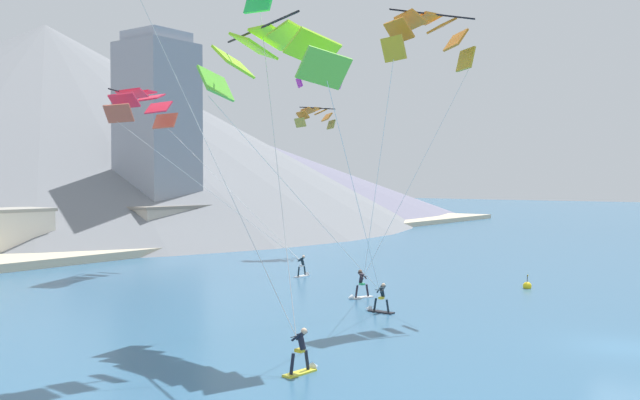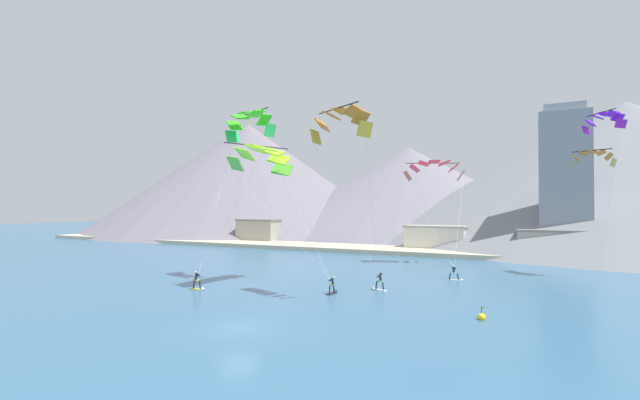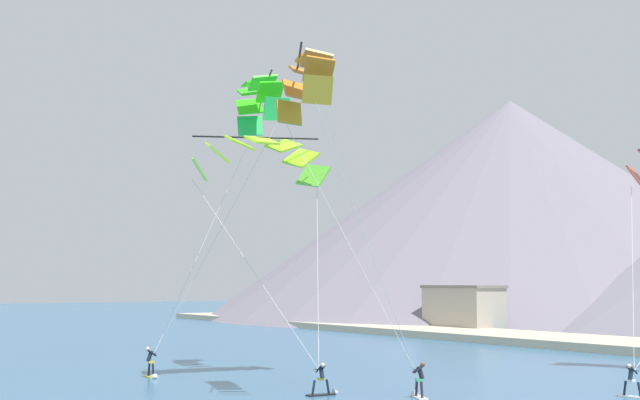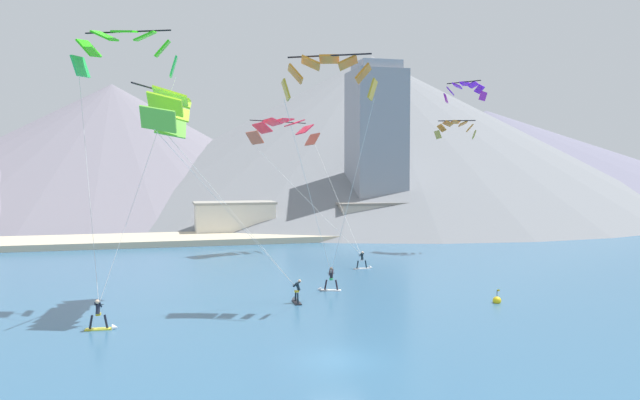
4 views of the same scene
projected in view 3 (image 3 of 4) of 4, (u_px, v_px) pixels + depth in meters
The scene contains 9 objects.
kitesurfer_near_lead at pixel (418, 386), 41.87m from camera, with size 1.77×0.99×1.77m.
kitesurfer_near_trail at pixel (325, 386), 42.74m from camera, with size 0.57×1.75×1.64m.
kitesurfer_mid_center at pixel (152, 368), 50.53m from camera, with size 1.77×0.64×1.81m.
kitesurfer_far_left at pixel (636, 388), 41.67m from camera, with size 1.76×0.56×1.66m.
parafoil_kite_near_lead at pixel (307, 81), 41.55m from camera, with size 5.98×6.73×14.60m.
parafoil_kite_near_trail at pixel (260, 155), 50.97m from camera, with size 10.00×8.41×12.65m.
parafoil_kite_mid_center at pixel (259, 100), 54.28m from camera, with size 6.63×7.67×16.40m.
shore_building_promenade_mid at pixel (463, 309), 95.63m from camera, with size 9.26×4.38×5.10m.
mountain_peak_west_ridge at pixel (512, 207), 141.50m from camera, with size 96.83×96.83×34.53m.
Camera 3 is at (37.30, -10.82, 5.40)m, focal length 50.00 mm.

